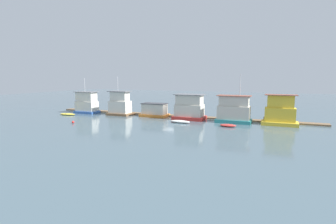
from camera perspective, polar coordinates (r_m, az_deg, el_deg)
name	(u,v)px	position (r m, az deg, el deg)	size (l,w,h in m)	color
ground_plane	(170,118)	(55.46, 0.39, -1.30)	(200.00, 200.00, 0.00)	#475B66
dock_walkway	(174,116)	(57.77, 1.34, -0.79)	(59.60, 1.90, 0.30)	brown
houseboat_blue	(87,103)	(65.62, -17.30, 1.85)	(5.46, 3.36, 8.34)	#3866B7
houseboat_brown	(120,105)	(60.46, -10.42, 1.61)	(5.40, 3.67, 8.70)	brown
houseboat_orange	(155,110)	(57.26, -2.95, 0.35)	(5.98, 3.55, 2.94)	orange
houseboat_red	(189,108)	(53.57, 4.68, 0.88)	(6.36, 4.17, 5.15)	red
houseboat_teal	(234,110)	(51.21, 14.12, 0.36)	(6.57, 3.51, 9.16)	teal
houseboat_yellow	(280,113)	(51.19, 23.21, -0.11)	(6.20, 3.38, 5.53)	gold
dinghy_yellow	(68,114)	(63.97, -21.03, -0.43)	(4.06, 1.68, 0.40)	yellow
dinghy_white	(180,121)	(49.74, 2.67, -2.08)	(3.94, 1.45, 0.49)	white
dinghy_red	(228,125)	(47.04, 12.92, -2.86)	(2.87, 1.53, 0.46)	red
mooring_post_far_right	(91,108)	(67.45, -16.44, 0.89)	(0.26, 0.26, 2.08)	brown
mooring_post_near_left	(264,120)	(52.79, 20.17, -1.59)	(0.22, 0.22, 1.20)	brown
buoy_red	(73,122)	(52.25, -19.97, -2.07)	(0.48, 0.48, 0.48)	red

